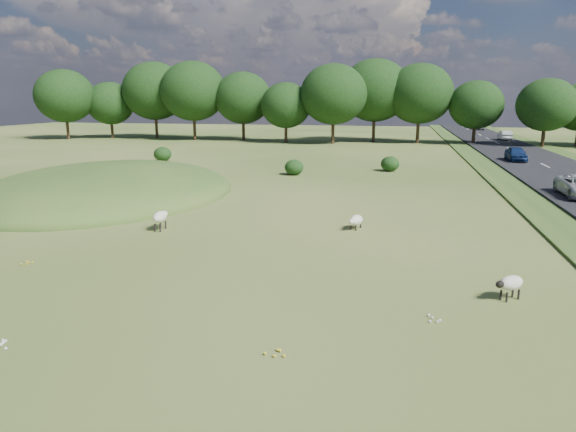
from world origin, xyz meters
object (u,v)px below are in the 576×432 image
object	(u,v)px
car_1	(479,126)
car_3	(516,154)
sheep_3	(160,217)
car_5	(505,135)
sheep_0	(356,220)
sheep_1	(510,283)

from	to	relation	value
car_1	car_3	world-z (taller)	car_3
sheep_3	car_5	world-z (taller)	car_5
car_5	sheep_3	bearing A→B (deg)	65.43
sheep_0	car_5	distance (m)	57.77
sheep_0	car_3	size ratio (longest dim) A/B	0.31
car_5	car_3	bearing A→B (deg)	81.73
sheep_3	car_5	size ratio (longest dim) A/B	0.31
car_3	car_5	bearing A→B (deg)	81.73
car_3	car_5	size ratio (longest dim) A/B	0.99
sheep_0	sheep_3	size ratio (longest dim) A/B	0.99
car_1	sheep_0	bearing A→B (deg)	78.08
sheep_0	car_1	bearing A→B (deg)	-172.95
sheep_3	car_5	xyz separation A→B (m)	(26.23, 57.36, 0.28)
sheep_1	car_3	world-z (taller)	car_3
sheep_3	car_5	distance (m)	63.08
sheep_1	car_1	world-z (taller)	car_1
car_1	car_3	xyz separation A→B (m)	(-3.80, -51.30, 0.07)
sheep_0	car_1	xyz separation A→B (m)	(16.97, 80.36, 0.43)
car_5	car_1	bearing A→B (deg)	-90.00
sheep_0	car_3	bearing A→B (deg)	174.60
sheep_1	sheep_3	distance (m)	15.91
sheep_0	sheep_1	xyz separation A→B (m)	(5.52, -8.02, 0.12)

